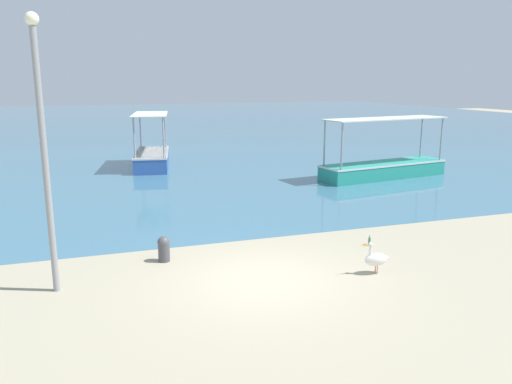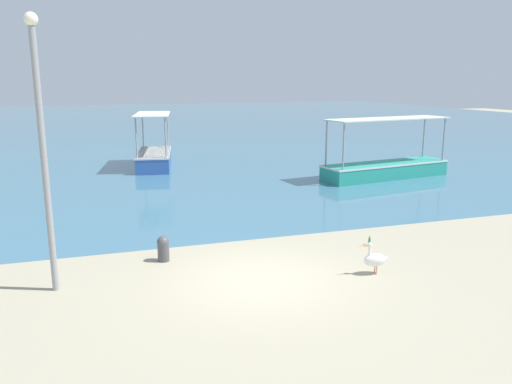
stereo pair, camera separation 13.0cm
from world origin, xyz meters
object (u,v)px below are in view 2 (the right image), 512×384
Objects in this scene: fishing_boat_far_right at (385,166)px; glass_bottle at (369,241)px; lamp_post at (42,142)px; fishing_boat_far_left at (154,156)px; pelican at (375,259)px; mooring_bollard at (163,248)px.

glass_bottle is (-5.92, -8.69, -0.45)m from fishing_boat_far_right.
fishing_boat_far_right is 1.15× the size of lamp_post.
fishing_boat_far_left is 15.76m from glass_bottle.
fishing_boat_far_right is at bearing 56.95° from pelican.
fishing_boat_far_right is 14.25m from mooring_bollard.
pelican is at bearing -27.42° from mooring_bollard.
pelican is 7.93m from lamp_post.
fishing_boat_far_left is 14.75m from mooring_bollard.
pelican is (3.27, -17.13, -0.21)m from fishing_boat_far_left.
pelican is 2.98× the size of glass_bottle.
mooring_bollard reaches higher than glass_bottle.
mooring_bollard is at bearing -144.83° from fishing_boat_far_right.
fishing_boat_far_right is 8.37× the size of pelican.
fishing_boat_far_left is 7.60× the size of mooring_bollard.
lamp_post is at bearing -104.13° from fishing_boat_far_left.
fishing_boat_far_left reaches higher than fishing_boat_far_right.
pelican is 5.31m from mooring_bollard.
fishing_boat_far_right is 10.10× the size of mooring_bollard.
mooring_bollard is at bearing 175.20° from glass_bottle.
pelican is at bearing -10.46° from lamp_post.
lamp_post is 8.88m from glass_bottle.
fishing_boat_far_right reaches higher than mooring_bollard.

